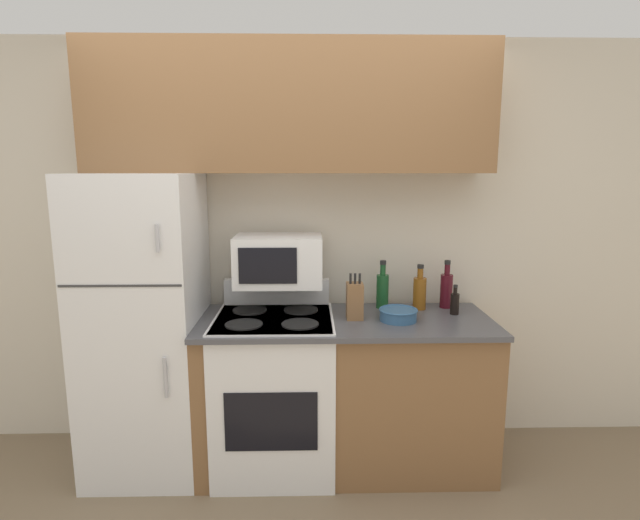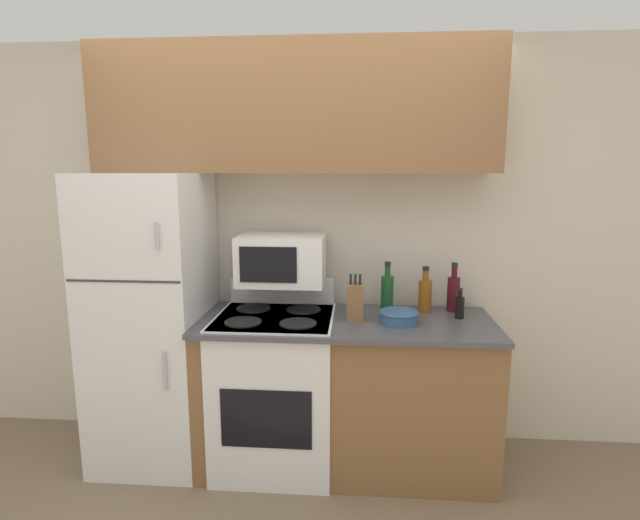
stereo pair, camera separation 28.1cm
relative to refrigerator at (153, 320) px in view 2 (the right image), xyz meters
The scene contains 13 objects.
ground_plane 1.26m from the refrigerator, 21.67° to the right, with size 12.00×12.00×0.00m, color #7F6B51.
wall_back 1.01m from the refrigerator, 23.69° to the left, with size 8.00×0.05×2.55m.
lower_cabinets 1.24m from the refrigerator, ahead, with size 1.70×0.68×0.91m.
refrigerator is the anchor object (origin of this frame).
upper_cabinets 1.51m from the refrigerator, 11.87° to the left, with size 2.34×0.34×0.73m.
stove 0.85m from the refrigerator, ahead, with size 0.69×0.66×1.08m.
microwave 0.86m from the refrigerator, ahead, with size 0.51×0.35×0.29m.
knife_block 1.23m from the refrigerator, ahead, with size 0.09×0.11×0.27m.
bowl 1.47m from the refrigerator, ahead, with size 0.22×0.22×0.07m.
bottle_whiskey 1.65m from the refrigerator, ahead, with size 0.08×0.08×0.28m.
bottle_wine_red 1.83m from the refrigerator, ahead, with size 0.08×0.08×0.30m.
bottle_wine_green 1.44m from the refrigerator, ahead, with size 0.08×0.08×0.30m.
bottle_soy_sauce 1.83m from the refrigerator, ahead, with size 0.05×0.05×0.18m.
Camera 2 is at (0.39, -2.47, 1.76)m, focal length 28.00 mm.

